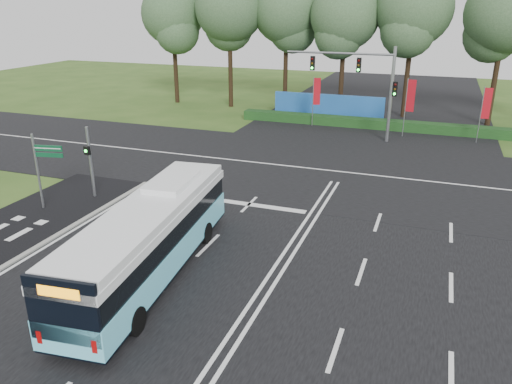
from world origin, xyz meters
TOP-DOWN VIEW (x-y plane):
  - ground at (0.00, 0.00)m, footprint 120.00×120.00m
  - road_main at (0.00, 0.00)m, footprint 20.00×120.00m
  - road_cross at (0.00, 12.00)m, footprint 120.00×14.00m
  - kerb_strip at (-10.10, -3.00)m, footprint 0.25×18.00m
  - city_bus at (-4.23, -2.99)m, footprint 3.45×11.23m
  - pedestrian_signal at (-11.61, 3.18)m, footprint 0.35×0.44m
  - street_sign at (-12.71, 1.01)m, footprint 1.51×0.38m
  - banner_flag_left at (-4.38, 23.65)m, footprint 0.60×0.20m
  - banner_flag_mid at (3.22, 22.47)m, footprint 0.67×0.14m
  - banner_flag_right at (8.61, 22.46)m, footprint 0.62×0.10m
  - traffic_light_gantry at (0.21, 20.50)m, footprint 8.41×0.28m
  - hedge at (0.00, 24.50)m, footprint 22.00×1.20m
  - blue_hoarding at (-4.00, 27.00)m, footprint 10.00×0.30m
  - eucalyptus_row at (-4.36, 29.82)m, footprint 40.81×8.32m

SIDE VIEW (x-z plane):
  - ground at x=0.00m, z-range 0.00..0.00m
  - road_main at x=0.00m, z-range 0.00..0.04m
  - road_cross at x=0.00m, z-range 0.00..0.05m
  - kerb_strip at x=-10.10m, z-range 0.00..0.12m
  - hedge at x=0.00m, z-range 0.00..0.80m
  - blue_hoarding at x=-4.00m, z-range 0.00..2.20m
  - city_bus at x=-4.23m, z-range 0.01..3.18m
  - pedestrian_signal at x=-11.61m, z-range 0.18..4.07m
  - street_sign at x=-12.71m, z-range 0.52..4.45m
  - banner_flag_left at x=-4.38m, z-range 0.65..4.82m
  - banner_flag_right at x=8.61m, z-range 0.66..4.89m
  - banner_flag_mid at x=3.22m, z-range 0.69..5.26m
  - traffic_light_gantry at x=0.21m, z-range 1.16..8.16m
  - eucalyptus_row at x=-4.36m, z-range 2.63..15.46m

